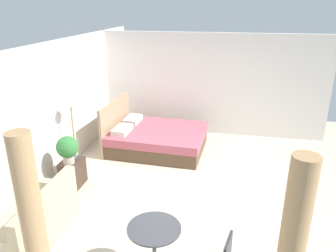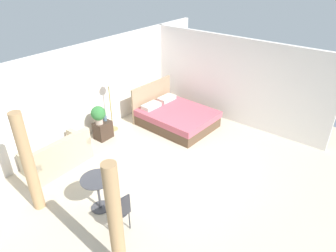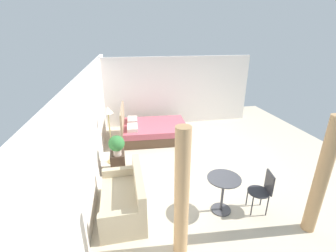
# 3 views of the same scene
# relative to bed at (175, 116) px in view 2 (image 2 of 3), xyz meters

# --- Properties ---
(ground_plane) EXTENTS (9.05, 8.62, 0.02)m
(ground_plane) POSITION_rel_bed_xyz_m (-1.69, -1.16, -0.29)
(ground_plane) COLOR beige
(wall_back) EXTENTS (9.05, 0.12, 2.55)m
(wall_back) POSITION_rel_bed_xyz_m (-1.69, 1.65, 1.00)
(wall_back) COLOR silver
(wall_back) RESTS_ON ground
(wall_right) EXTENTS (0.12, 5.62, 2.55)m
(wall_right) POSITION_rel_bed_xyz_m (1.33, -1.16, 1.00)
(wall_right) COLOR silver
(wall_right) RESTS_ON ground
(bed) EXTENTS (1.75, 2.19, 1.12)m
(bed) POSITION_rel_bed_xyz_m (0.00, 0.00, 0.00)
(bed) COLOR brown
(bed) RESTS_ON ground
(couch) EXTENTS (1.52, 0.82, 0.84)m
(couch) POSITION_rel_bed_xyz_m (-3.40, 0.98, 0.01)
(couch) COLOR tan
(couch) RESTS_ON ground
(nightstand) EXTENTS (0.46, 0.35, 0.50)m
(nightstand) POSITION_rel_bed_xyz_m (-1.85, 1.13, -0.03)
(nightstand) COLOR #38281E
(nightstand) RESTS_ON ground
(potted_plant) EXTENTS (0.39, 0.39, 0.51)m
(potted_plant) POSITION_rel_bed_xyz_m (-1.95, 1.12, 0.52)
(potted_plant) COLOR tan
(potted_plant) RESTS_ON nightstand
(vase) EXTENTS (0.10, 0.10, 0.16)m
(vase) POSITION_rel_bed_xyz_m (-1.73, 1.13, 0.30)
(vase) COLOR slate
(vase) RESTS_ON nightstand
(floor_lamp) EXTENTS (0.29, 0.29, 1.57)m
(floor_lamp) POSITION_rel_bed_xyz_m (-1.36, 1.29, 0.94)
(floor_lamp) COLOR #99844C
(floor_lamp) RESTS_ON ground
(balcony_table) EXTENTS (0.64, 0.64, 0.75)m
(balcony_table) POSITION_rel_bed_xyz_m (-3.73, -0.89, 0.25)
(balcony_table) COLOR #3F3F44
(balcony_table) RESTS_ON ground
(cafe_chair_near_window) EXTENTS (0.49, 0.49, 0.86)m
(cafe_chair_near_window) POSITION_rel_bed_xyz_m (-3.88, -1.65, 0.24)
(cafe_chair_near_window) COLOR #2D2D33
(cafe_chair_near_window) RESTS_ON ground
(curtain_left) EXTENTS (0.22, 0.22, 2.16)m
(curtain_left) POSITION_rel_bed_xyz_m (-4.47, -2.24, 0.80)
(curtain_left) COLOR tan
(curtain_left) RESTS_ON ground
(curtain_right) EXTENTS (0.22, 0.22, 2.16)m
(curtain_right) POSITION_rel_bed_xyz_m (-4.47, 0.13, 0.80)
(curtain_right) COLOR tan
(curtain_right) RESTS_ON ground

